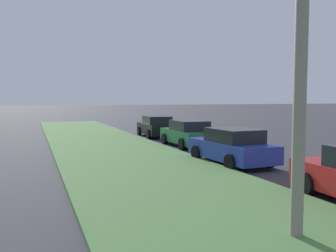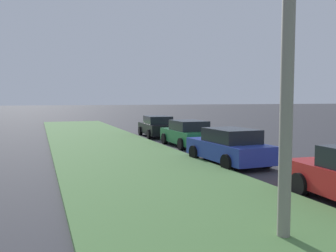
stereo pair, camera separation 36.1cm
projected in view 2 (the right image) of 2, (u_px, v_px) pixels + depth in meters
The scene contains 5 objects.
grass_median at pixel (145, 172), 13.06m from camera, with size 60.00×6.00×0.12m, color #517F42.
parked_car_blue at pixel (229, 147), 15.06m from camera, with size 4.39×2.19×1.47m.
parked_car_green at pixel (188, 134), 20.61m from camera, with size 4.31×2.03×1.47m.
parked_car_black at pixel (157, 127), 25.86m from camera, with size 4.38×2.18×1.47m.
streetlight at pixel (307, 5), 6.62m from camera, with size 0.77×2.86×7.50m.
Camera 2 is at (-2.44, 12.02, 2.69)m, focal length 39.19 mm.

